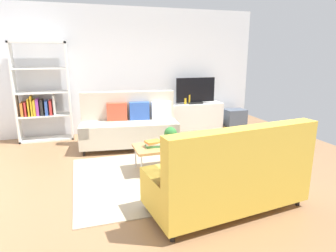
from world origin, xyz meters
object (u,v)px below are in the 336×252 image
(coffee_table, at_px, (169,147))
(storage_trunk, at_px, (235,118))
(bottle_1, at_px, (189,99))
(couch_beige, at_px, (130,125))
(bookshelf, at_px, (42,96))
(tv_console, at_px, (195,116))
(bottle_0, at_px, (185,101))
(vase_1, at_px, (178,101))
(vase_0, at_px, (172,101))
(potted_plant, at_px, (171,135))
(table_book_0, at_px, (153,145))
(tv, at_px, (195,91))
(couch_green, at_px, (228,176))

(coffee_table, bearing_deg, storage_trunk, 42.09)
(coffee_table, bearing_deg, bottle_1, 61.49)
(storage_trunk, distance_m, bottle_1, 1.38)
(couch_beige, xyz_separation_m, bookshelf, (-1.70, 1.00, 0.52))
(couch_beige, distance_m, tv_console, 2.08)
(bookshelf, relative_size, bottle_0, 14.00)
(storage_trunk, distance_m, vase_1, 1.62)
(tv_console, height_order, vase_0, vase_0)
(couch_beige, height_order, bottle_1, couch_beige)
(storage_trunk, relative_size, potted_plant, 1.80)
(vase_0, xyz_separation_m, bottle_0, (0.31, -0.09, -0.02))
(bookshelf, distance_m, bottle_0, 3.26)
(couch_beige, bearing_deg, table_book_0, 102.32)
(bookshelf, distance_m, table_book_0, 3.07)
(potted_plant, relative_size, vase_0, 1.59)
(tv_console, xyz_separation_m, vase_0, (-0.58, 0.05, 0.41))
(couch_beige, bearing_deg, tv, -145.11)
(storage_trunk, distance_m, table_book_0, 3.63)
(table_book_0, distance_m, vase_1, 2.76)
(potted_plant, bearing_deg, bottle_1, 61.92)
(storage_trunk, bearing_deg, table_book_0, -140.70)
(tv, relative_size, bottle_0, 6.67)
(storage_trunk, distance_m, bottle_0, 1.46)
(bookshelf, xyz_separation_m, bottle_0, (3.25, -0.06, -0.25))
(bottle_1, bearing_deg, couch_beige, -150.43)
(vase_0, relative_size, bottle_0, 1.21)
(potted_plant, bearing_deg, vase_0, 71.15)
(tv, relative_size, potted_plant, 3.47)
(tv_console, xyz_separation_m, vase_1, (-0.44, 0.05, 0.38))
(storage_trunk, distance_m, potted_plant, 3.38)
(storage_trunk, relative_size, table_book_0, 2.17)
(table_book_0, relative_size, vase_0, 1.32)
(vase_0, distance_m, vase_1, 0.14)
(storage_trunk, xyz_separation_m, potted_plant, (-2.50, -2.25, 0.36))
(tv_console, relative_size, vase_1, 10.97)
(tv, xyz_separation_m, bottle_0, (-0.27, -0.02, -0.24))
(vase_1, bearing_deg, tv_console, -6.51)
(bookshelf, bearing_deg, couch_beige, -30.56)
(couch_green, xyz_separation_m, potted_plant, (-0.24, 1.47, 0.13))
(vase_0, bearing_deg, bookshelf, -179.42)
(bookshelf, bearing_deg, bottle_1, -1.02)
(bottle_0, bearing_deg, table_book_0, -121.22)
(coffee_table, xyz_separation_m, vase_1, (1.01, 2.45, 0.31))
(vase_1, bearing_deg, vase_0, 180.00)
(tv, bearing_deg, vase_0, 173.12)
(tv_console, distance_m, storage_trunk, 1.11)
(bookshelf, xyz_separation_m, vase_1, (3.09, 0.03, -0.26))
(couch_green, height_order, tv, tv)
(coffee_table, relative_size, bottle_0, 7.33)
(coffee_table, distance_m, storage_trunk, 3.44)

